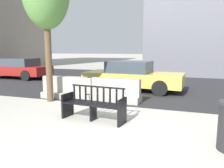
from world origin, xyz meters
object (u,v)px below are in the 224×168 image
at_px(street_bench, 94,105).
at_px(car_sedan_mid, 18,68).
at_px(car_sedan_far, 132,76).
at_px(jersey_barrier_centre, 113,92).
at_px(jersey_barrier_left, 68,89).

distance_m(street_bench, car_sedan_mid, 10.38).
bearing_deg(car_sedan_far, jersey_barrier_centre, -92.61).
bearing_deg(car_sedan_far, car_sedan_mid, 168.17).
relative_size(street_bench, car_sedan_mid, 0.40).
bearing_deg(jersey_barrier_centre, car_sedan_mid, 152.67).
xyz_separation_m(street_bench, car_sedan_far, (-0.11, 4.64, 0.26)).
relative_size(street_bench, jersey_barrier_centre, 0.86).
height_order(street_bench, car_sedan_far, car_sedan_far).
bearing_deg(jersey_barrier_centre, car_sedan_far, 87.39).
bearing_deg(car_sedan_mid, jersey_barrier_left, -34.30).
relative_size(street_bench, jersey_barrier_left, 0.85).
height_order(street_bench, car_sedan_mid, car_sedan_mid).
relative_size(car_sedan_mid, car_sedan_far, 0.95).
height_order(jersey_barrier_centre, car_sedan_far, car_sedan_far).
bearing_deg(jersey_barrier_centre, jersey_barrier_left, -177.04).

